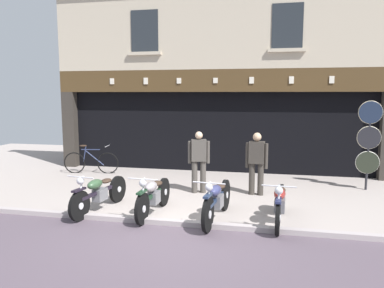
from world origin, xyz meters
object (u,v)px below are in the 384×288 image
(tyre_sign_pole, at_px, (369,139))
(salesman_left, at_px, (199,159))
(motorcycle_center_left, at_px, (153,195))
(motorcycle_center_right, at_px, (280,203))
(shopkeeper_center, at_px, (257,161))
(advert_board_near, at_px, (141,115))
(motorcycle_left, at_px, (99,192))
(leaning_bicycle, at_px, (91,162))
(advert_board_far, at_px, (111,115))
(motorcycle_center, at_px, (217,199))

(tyre_sign_pole, bearing_deg, salesman_left, -164.32)
(motorcycle_center_left, relative_size, tyre_sign_pole, 0.82)
(motorcycle_center_right, xyz_separation_m, shopkeeper_center, (-0.55, 2.05, 0.46))
(motorcycle_center_left, bearing_deg, advert_board_near, -65.16)
(salesman_left, bearing_deg, advert_board_near, -61.00)
(shopkeeper_center, bearing_deg, motorcycle_left, 37.38)
(shopkeeper_center, distance_m, leaning_bicycle, 5.56)
(shopkeeper_center, bearing_deg, salesman_left, 9.03)
(advert_board_far, relative_size, leaning_bicycle, 0.58)
(advert_board_near, bearing_deg, motorcycle_left, -81.16)
(advert_board_far, bearing_deg, salesman_left, -37.72)
(motorcycle_center_left, distance_m, advert_board_near, 5.36)
(motorcycle_left, xyz_separation_m, leaning_bicycle, (-2.04, 3.60, -0.05))
(motorcycle_left, xyz_separation_m, tyre_sign_pole, (6.13, 3.18, 0.96))
(motorcycle_center_left, height_order, advert_board_far, advert_board_far)
(motorcycle_center_left, bearing_deg, tyre_sign_pole, -144.74)
(salesman_left, distance_m, shopkeeper_center, 1.46)
(motorcycle_center, xyz_separation_m, shopkeeper_center, (0.69, 2.13, 0.44))
(advert_board_near, distance_m, advert_board_far, 1.09)
(motorcycle_center, bearing_deg, motorcycle_center_left, 2.77)
(motorcycle_center, relative_size, tyre_sign_pole, 0.88)
(motorcycle_center_right, bearing_deg, motorcycle_center, 7.32)
(salesman_left, bearing_deg, motorcycle_center, 97.58)
(salesman_left, xyz_separation_m, leaning_bicycle, (-3.86, 1.63, -0.51))
(tyre_sign_pole, bearing_deg, motorcycle_center_right, -126.08)
(advert_board_near, bearing_deg, motorcycle_center, -55.47)
(motorcycle_center_right, relative_size, leaning_bicycle, 1.10)
(shopkeeper_center, bearing_deg, leaning_bicycle, -10.92)
(motorcycle_left, distance_m, tyre_sign_pole, 6.97)
(advert_board_near, relative_size, leaning_bicycle, 0.51)
(advert_board_near, distance_m, leaning_bicycle, 2.28)
(motorcycle_center_right, xyz_separation_m, tyre_sign_pole, (2.30, 3.16, 0.96))
(salesman_left, bearing_deg, shopkeeper_center, 170.63)
(leaning_bicycle, bearing_deg, shopkeeper_center, 65.41)
(motorcycle_center, bearing_deg, shopkeeper_center, -102.01)
(motorcycle_center_right, relative_size, tyre_sign_pole, 0.82)
(salesman_left, relative_size, advert_board_near, 1.77)
(motorcycle_left, xyz_separation_m, motorcycle_center_left, (1.23, 0.01, 0.00))
(motorcycle_center_left, height_order, advert_board_near, advert_board_near)
(advert_board_far, distance_m, leaning_bicycle, 1.89)
(motorcycle_left, relative_size, salesman_left, 1.28)
(salesman_left, height_order, advert_board_near, advert_board_near)
(motorcycle_center_left, relative_size, advert_board_far, 1.90)
(motorcycle_center_left, relative_size, leaning_bicycle, 1.10)
(motorcycle_center, relative_size, motorcycle_center_right, 1.07)
(motorcycle_center, bearing_deg, salesman_left, -63.31)
(motorcycle_center_right, distance_m, advert_board_near, 6.76)
(tyre_sign_pole, bearing_deg, motorcycle_center_left, -147.15)
(motorcycle_center_right, relative_size, salesman_left, 1.22)
(motorcycle_center, height_order, motorcycle_center_right, motorcycle_center)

